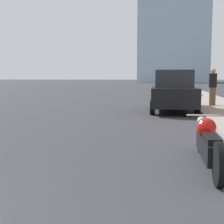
{
  "coord_description": "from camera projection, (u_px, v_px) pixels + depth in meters",
  "views": [
    {
      "loc": [
        3.12,
        -1.96,
        1.54
      ],
      "look_at": [
        1.93,
        5.1,
        0.74
      ],
      "focal_mm": 50.0,
      "sensor_mm": 36.0,
      "label": 1
    }
  ],
  "objects": [
    {
      "name": "parked_car_black",
      "position": [
        173.0,
        92.0,
        13.96
      ],
      "size": [
        2.05,
        4.33,
        1.85
      ],
      "rotation": [
        0.0,
        0.0,
        0.02
      ],
      "color": "black",
      "rests_on": "ground_plane"
    },
    {
      "name": "motorcycle",
      "position": [
        208.0,
        143.0,
        5.42
      ],
      "size": [
        0.62,
        2.68,
        0.81
      ],
      "rotation": [
        0.0,
        0.0,
        0.01
      ],
      "color": "black",
      "rests_on": "ground_plane"
    },
    {
      "name": "parked_car_blue",
      "position": [
        169.0,
        85.0,
        25.24
      ],
      "size": [
        2.09,
        4.26,
        1.8
      ],
      "rotation": [
        0.0,
        0.0,
        -0.06
      ],
      "color": "#1E3899",
      "rests_on": "ground_plane"
    },
    {
      "name": "pedestrian",
      "position": [
        213.0,
        86.0,
        15.4
      ],
      "size": [
        0.36,
        0.26,
        1.84
      ],
      "color": "brown",
      "rests_on": "sidewalk"
    },
    {
      "name": "parked_car_green",
      "position": [
        166.0,
        83.0,
        38.02
      ],
      "size": [
        2.14,
        4.16,
        1.7
      ],
      "rotation": [
        0.0,
        0.0,
        -0.1
      ],
      "color": "#1E6B33",
      "rests_on": "ground_plane"
    },
    {
      "name": "sidewalk",
      "position": [
        186.0,
        89.0,
        40.83
      ],
      "size": [
        2.48,
        240.0,
        0.15
      ],
      "color": "gray",
      "rests_on": "ground_plane"
    }
  ]
}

